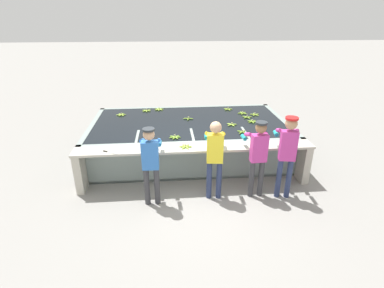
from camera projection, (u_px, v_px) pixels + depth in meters
name	position (u px, v px, depth m)	size (l,w,h in m)	color
ground_plane	(196.00, 190.00, 6.53)	(80.00, 80.00, 0.00)	gray
wash_tank	(189.00, 138.00, 8.07)	(5.13, 2.89, 0.94)	gray
work_ledge	(195.00, 158.00, 6.47)	(5.13, 0.45, 0.94)	#B7B2A3
worker_0	(150.00, 159.00, 5.73)	(0.42, 0.72, 1.62)	#38383D
worker_1	(215.00, 153.00, 5.92)	(0.46, 0.73, 1.68)	navy
worker_2	(258.00, 152.00, 5.99)	(0.43, 0.73, 1.65)	#38383D
worker_3	(287.00, 149.00, 5.92)	(0.48, 0.75, 1.76)	navy
banana_bunch_floating_0	(255.00, 115.00, 8.39)	(0.28, 0.27, 0.08)	#93BC3D
banana_bunch_floating_1	(232.00, 124.00, 7.63)	(0.27, 0.28, 0.08)	#9EC642
banana_bunch_floating_2	(247.00, 117.00, 8.18)	(0.27, 0.28, 0.08)	#7FAD33
banana_bunch_floating_3	(252.00, 121.00, 7.85)	(0.26, 0.28, 0.08)	#7FAD33
banana_bunch_floating_4	(121.00, 115.00, 8.38)	(0.28, 0.27, 0.08)	#9EC642
banana_bunch_floating_5	(147.00, 111.00, 8.74)	(0.27, 0.28, 0.08)	#9EC642
banana_bunch_floating_6	(175.00, 137.00, 6.85)	(0.28, 0.28, 0.08)	#75A333
banana_bunch_floating_7	(188.00, 119.00, 8.07)	(0.28, 0.28, 0.08)	#75A333
banana_bunch_floating_8	(228.00, 109.00, 8.88)	(0.26, 0.28, 0.08)	#93BC3D
banana_bunch_floating_9	(159.00, 109.00, 8.86)	(0.28, 0.28, 0.08)	#9EC642
banana_bunch_floating_10	(242.00, 113.00, 8.52)	(0.27, 0.28, 0.08)	#8CB738
banana_bunch_floating_11	(242.00, 132.00, 7.15)	(0.22, 0.22, 0.08)	#75A333
banana_bunch_ledge_0	(186.00, 147.00, 6.35)	(0.28, 0.27, 0.08)	#93BC3D
knife_0	(108.00, 152.00, 6.13)	(0.32, 0.19, 0.02)	silver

